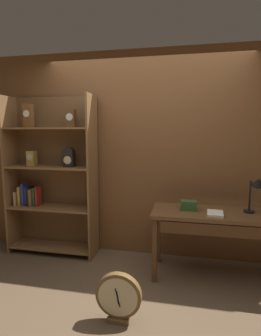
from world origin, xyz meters
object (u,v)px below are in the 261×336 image
round_clock_large (119,297)px  desk_lamp (256,188)px  open_repair_manual (215,213)px  bookshelf (51,177)px  toolbox_small (189,205)px  workbench (220,221)px

round_clock_large → desk_lamp: bearing=36.2°
open_repair_manual → desk_lamp: bearing=21.0°
desk_lamp → open_repair_manual: 0.50m
bookshelf → toolbox_small: size_ratio=11.74×
desk_lamp → bookshelf: bearing=174.4°
bookshelf → round_clock_large: bearing=-44.1°
bookshelf → open_repair_manual: 2.08m
bookshelf → desk_lamp: bookshelf is taller
bookshelf → round_clock_large: bookshelf is taller
toolbox_small → round_clock_large: bearing=-122.0°
toolbox_small → workbench: bearing=-7.4°
desk_lamp → toolbox_small: size_ratio=2.35×
toolbox_small → round_clock_large: 1.22m
bookshelf → workbench: (2.09, -0.29, -0.35)m
desk_lamp → open_repair_manual: bearing=-163.8°
bookshelf → round_clock_large: (1.19, -1.16, -0.79)m
workbench → round_clock_large: (-0.90, -0.87, -0.43)m
workbench → round_clock_large: bearing=-136.0°
workbench → round_clock_large: workbench is taller
bookshelf → toolbox_small: bearing=-7.8°
workbench → round_clock_large: 1.32m
toolbox_small → round_clock_large: toolbox_small is taller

